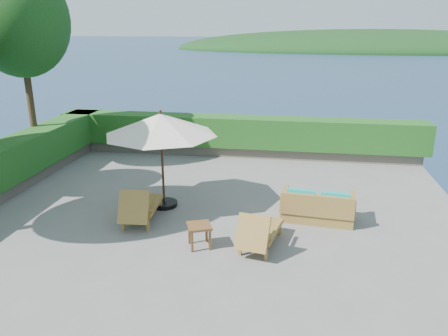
% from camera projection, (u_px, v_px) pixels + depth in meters
% --- Properties ---
extents(ground, '(12.00, 12.00, 0.00)m').
position_uv_depth(ground, '(205.00, 224.00, 9.86)').
color(ground, slate).
rests_on(ground, ground).
extents(foundation, '(12.00, 12.00, 3.00)m').
position_uv_depth(foundation, '(206.00, 284.00, 10.35)').
color(foundation, '#514840').
rests_on(foundation, ocean).
extents(ocean, '(600.00, 600.00, 0.00)m').
position_uv_depth(ocean, '(207.00, 334.00, 10.80)').
color(ocean, '#18334D').
rests_on(ocean, ground).
extents(offshore_island, '(126.00, 57.60, 12.60)m').
position_uv_depth(offshore_island, '(371.00, 50.00, 138.32)').
color(offshore_island, black).
rests_on(offshore_island, ocean).
extents(planter_wall_far, '(12.00, 0.60, 0.36)m').
position_uv_depth(planter_wall_far, '(238.00, 150.00, 15.06)').
color(planter_wall_far, '#655C51').
rests_on(planter_wall_far, ground).
extents(hedge_far, '(12.40, 0.90, 1.00)m').
position_uv_depth(hedge_far, '(238.00, 131.00, 14.85)').
color(hedge_far, '#184714').
rests_on(hedge_far, planter_wall_far).
extents(tree_far, '(2.80, 2.80, 6.03)m').
position_uv_depth(tree_far, '(19.00, 21.00, 12.41)').
color(tree_far, '#462F1B').
rests_on(tree_far, ground).
extents(patio_umbrella, '(2.78, 2.78, 2.42)m').
position_uv_depth(patio_umbrella, '(161.00, 125.00, 10.25)').
color(patio_umbrella, black).
rests_on(patio_umbrella, ground).
extents(lounge_left, '(0.79, 1.64, 0.92)m').
position_uv_depth(lounge_left, '(140.00, 206.00, 9.88)').
color(lounge_left, olive).
rests_on(lounge_left, ground).
extents(lounge_right, '(0.90, 1.61, 0.88)m').
position_uv_depth(lounge_right, '(259.00, 231.00, 8.72)').
color(lounge_right, olive).
rests_on(lounge_right, ground).
extents(side_table, '(0.60, 0.60, 0.49)m').
position_uv_depth(side_table, '(199.00, 229.00, 8.74)').
color(side_table, brown).
rests_on(side_table, ground).
extents(wicker_loveseat, '(1.72, 0.99, 0.81)m').
position_uv_depth(wicker_loveseat, '(317.00, 208.00, 9.98)').
color(wicker_loveseat, olive).
rests_on(wicker_loveseat, ground).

